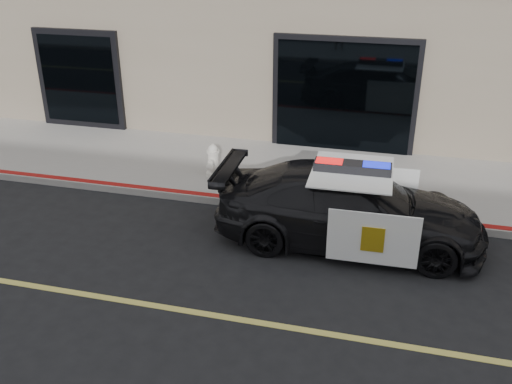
# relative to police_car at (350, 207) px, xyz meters

# --- Properties ---
(ground) EXTENTS (120.00, 120.00, 0.00)m
(ground) POSITION_rel_police_car_xyz_m (0.36, -2.64, -0.69)
(ground) COLOR black
(ground) RESTS_ON ground
(sidewalk_n) EXTENTS (60.00, 3.50, 0.15)m
(sidewalk_n) POSITION_rel_police_car_xyz_m (0.36, 2.61, -0.61)
(sidewalk_n) COLOR gray
(sidewalk_n) RESTS_ON ground
(police_car) EXTENTS (2.25, 4.76, 1.53)m
(police_car) POSITION_rel_police_car_xyz_m (0.00, 0.00, 0.00)
(police_car) COLOR black
(police_car) RESTS_ON ground
(fire_hydrant) EXTENTS (0.33, 0.46, 0.73)m
(fire_hydrant) POSITION_rel_police_car_xyz_m (-3.15, 1.91, -0.19)
(fire_hydrant) COLOR silver
(fire_hydrant) RESTS_ON sidewalk_n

